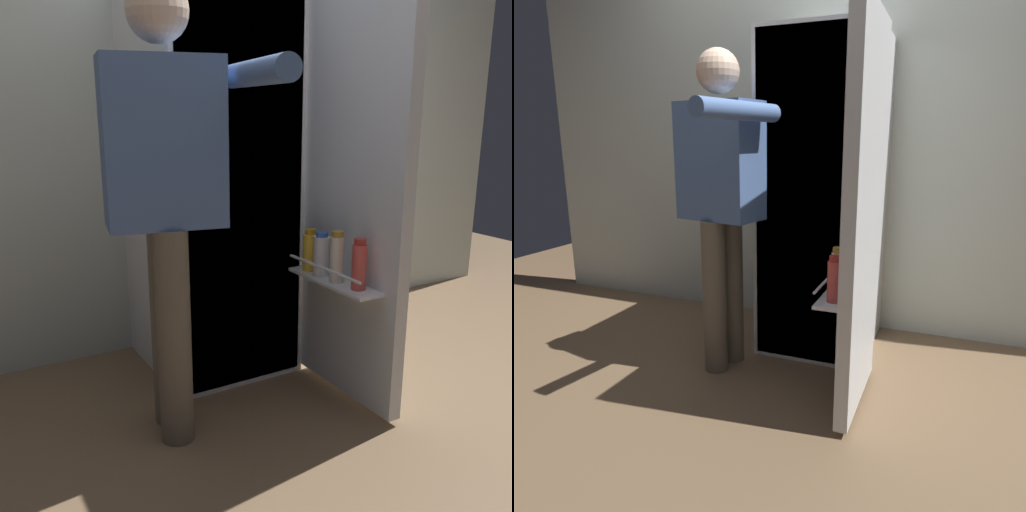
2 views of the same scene
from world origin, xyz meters
The scene contains 4 objects.
ground_plane centered at (0.00, 0.00, 0.00)m, with size 6.82×6.82×0.00m, color brown.
kitchen_wall centered at (0.00, 0.94, 1.34)m, with size 4.40×0.10×2.67m, color beige.
refrigerator centered at (0.03, 0.52, 0.85)m, with size 0.66×1.22×1.71m.
person centered at (-0.39, 0.08, 0.94)m, with size 0.52×0.74×1.58m.
Camera 1 is at (-1.08, -1.72, 1.19)m, focal length 39.65 mm.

